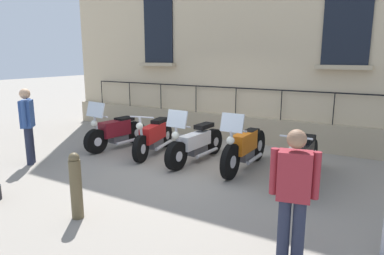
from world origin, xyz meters
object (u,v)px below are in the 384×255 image
Objects in this scene: motorcycle_maroon at (116,132)px; pedestrian_standing at (293,191)px; pedestrian_walking at (28,122)px; motorcycle_red at (154,137)px; motorcycle_orange at (245,148)px; motorcycle_black at (303,160)px; bollard at (76,186)px; motorcycle_white at (196,144)px.

pedestrian_standing is at bearing 62.07° from motorcycle_maroon.
pedestrian_walking is at bearing -97.98° from pedestrian_standing.
motorcycle_red is (-0.07, 1.16, 0.00)m from motorcycle_maroon.
motorcycle_orange is at bearing 91.94° from motorcycle_maroon.
motorcycle_black is 4.05m from bollard.
motorcycle_red is at bearing -91.19° from motorcycle_black.
motorcycle_white is 1.35× the size of pedestrian_standing.
motorcycle_black is (0.00, 4.69, -0.01)m from motorcycle_maroon.
pedestrian_walking reaches higher than pedestrian_standing.
pedestrian_walking is at bearing -70.36° from motorcycle_black.
pedestrian_standing reaches higher than motorcycle_maroon.
pedestrian_standing is at bearing 10.63° from motorcycle_black.
motorcycle_red is 3.53m from motorcycle_black.
pedestrian_walking is (2.00, -1.88, 0.51)m from motorcycle_red.
motorcycle_white is at bearing 123.16° from pedestrian_walking.
motorcycle_red is 0.94× the size of motorcycle_orange.
motorcycle_maroon is 0.87× the size of motorcycle_black.
bollard is at bearing -1.88° from motorcycle_white.
motorcycle_red is at bearing 136.84° from pedestrian_walking.
motorcycle_white is (-0.06, 2.33, -0.02)m from motorcycle_maroon.
bollard is at bearing 17.94° from motorcycle_red.
motorcycle_black is at bearing 88.81° from motorcycle_red.
motorcycle_white is 4.05m from pedestrian_standing.
motorcycle_red is at bearing -88.88° from motorcycle_orange.
motorcycle_white is at bearing -91.52° from motorcycle_black.
pedestrian_standing reaches higher than motorcycle_white.
motorcycle_maroon is at bearing -90.01° from motorcycle_black.
motorcycle_red is 1.17m from motorcycle_white.
motorcycle_maroon is 1.14× the size of pedestrian_walking.
pedestrian_standing is at bearing 55.01° from motorcycle_red.
pedestrian_standing reaches higher than bollard.
motorcycle_black is 1.31× the size of pedestrian_walking.
motorcycle_red is 0.95× the size of motorcycle_white.
bollard is at bearing 34.69° from motorcycle_maroon.
motorcycle_red reaches higher than bollard.
motorcycle_maroon is at bearing -86.41° from motorcycle_red.
motorcycle_white is at bearing 91.52° from motorcycle_maroon.
pedestrian_walking is (1.93, -5.40, 0.52)m from motorcycle_black.
motorcycle_orange is at bearing -95.59° from motorcycle_black.
motorcycle_orange reaches higher than motorcycle_black.
motorcycle_maroon is 0.94× the size of motorcycle_red.
pedestrian_walking is at bearing -20.41° from motorcycle_maroon.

